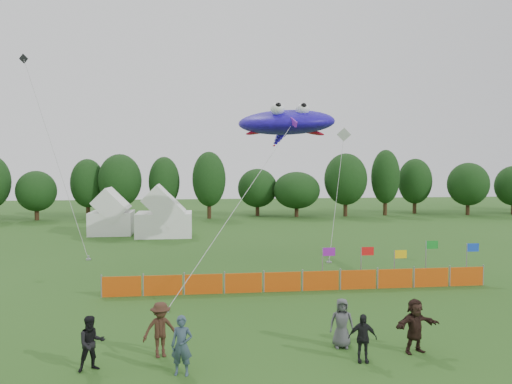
{
  "coord_description": "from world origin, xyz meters",
  "views": [
    {
      "loc": [
        -2.87,
        -16.82,
        6.41
      ],
      "look_at": [
        0.0,
        6.0,
        5.2
      ],
      "focal_mm": 35.0,
      "sensor_mm": 36.0,
      "label": 1
    }
  ],
  "objects": [
    {
      "name": "tent_right",
      "position": [
        -5.53,
        29.08,
        1.8
      ],
      "size": [
        5.04,
        4.04,
        3.56
      ],
      "color": "white",
      "rests_on": "ground"
    },
    {
      "name": "ground",
      "position": [
        0.0,
        0.0,
        0.0
      ],
      "size": [
        160.0,
        160.0,
        0.0
      ],
      "primitive_type": "plane",
      "color": "#234C16",
      "rests_on": "ground"
    },
    {
      "name": "flag_row",
      "position": [
        8.21,
        8.97,
        1.4
      ],
      "size": [
        8.73,
        0.79,
        2.23
      ],
      "color": "gray",
      "rests_on": "ground"
    },
    {
      "name": "small_kite_white",
      "position": [
        8.24,
        20.17,
        6.17
      ],
      "size": [
        3.96,
        7.8,
        9.51
      ],
      "color": "silver",
      "rests_on": "ground"
    },
    {
      "name": "spectator_b",
      "position": [
        -6.07,
        -0.98,
        0.87
      ],
      "size": [
        1.03,
        0.93,
        1.73
      ],
      "primitive_type": "imported",
      "rotation": [
        0.0,
        0.0,
        0.4
      ],
      "color": "black",
      "rests_on": "ground"
    },
    {
      "name": "stingray_kite",
      "position": [
        3.6,
        18.02,
        9.42
      ],
      "size": [
        11.98,
        21.64,
        10.67
      ],
      "color": "#230ECE",
      "rests_on": "ground"
    },
    {
      "name": "treeline",
      "position": [
        1.61,
        44.93,
        4.18
      ],
      "size": [
        104.57,
        8.78,
        8.36
      ],
      "color": "#382314",
      "rests_on": "ground"
    },
    {
      "name": "spectator_a",
      "position": [
        -3.25,
        -1.68,
        0.92
      ],
      "size": [
        0.75,
        0.58,
        1.83
      ],
      "primitive_type": "imported",
      "rotation": [
        0.0,
        0.0,
        -0.23
      ],
      "color": "#314352",
      "rests_on": "ground"
    },
    {
      "name": "spectator_c",
      "position": [
        -4.0,
        -0.12,
        0.93
      ],
      "size": [
        1.34,
        1.0,
        1.86
      ],
      "primitive_type": "imported",
      "rotation": [
        0.0,
        0.0,
        0.28
      ],
      "color": "#3A2217",
      "rests_on": "ground"
    },
    {
      "name": "barrier_fence",
      "position": [
        2.6,
        7.94,
        0.5
      ],
      "size": [
        19.9,
        0.06,
        1.0
      ],
      "color": "#CC480B",
      "rests_on": "ground"
    },
    {
      "name": "tent_left",
      "position": [
        -10.49,
        31.08,
        1.75
      ],
      "size": [
        3.94,
        3.94,
        3.48
      ],
      "color": "white",
      "rests_on": "ground"
    },
    {
      "name": "spectator_d",
      "position": [
        2.58,
        -1.38,
        0.79
      ],
      "size": [
        0.98,
        0.54,
        1.59
      ],
      "primitive_type": "imported",
      "rotation": [
        0.0,
        0.0,
        -0.17
      ],
      "color": "black",
      "rests_on": "ground"
    },
    {
      "name": "spectator_e",
      "position": [
        2.29,
        -0.03,
        0.87
      ],
      "size": [
        0.94,
        0.7,
        1.74
      ],
      "primitive_type": "imported",
      "rotation": [
        0.0,
        0.0,
        -0.18
      ],
      "color": "#46474B",
      "rests_on": "ground"
    },
    {
      "name": "small_kite_dark",
      "position": [
        -12.93,
        20.73,
        7.69
      ],
      "size": [
        6.06,
        5.42,
        14.87
      ],
      "color": "black",
      "rests_on": "ground"
    },
    {
      "name": "spectator_f",
      "position": [
        4.64,
        -0.82,
        0.93
      ],
      "size": [
        1.81,
        0.92,
        1.86
      ],
      "primitive_type": "imported",
      "rotation": [
        0.0,
        0.0,
        0.22
      ],
      "color": "black",
      "rests_on": "ground"
    }
  ]
}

